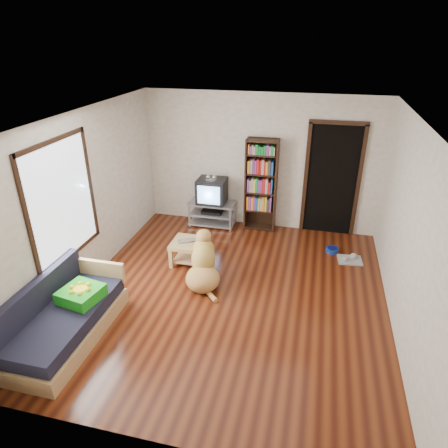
% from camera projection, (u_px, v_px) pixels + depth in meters
% --- Properties ---
extents(ground, '(5.00, 5.00, 0.00)m').
position_uv_depth(ground, '(231.00, 295.00, 5.99)').
color(ground, '#612810').
rests_on(ground, ground).
extents(ceiling, '(5.00, 5.00, 0.00)m').
position_uv_depth(ceiling, '(233.00, 119.00, 4.85)').
color(ceiling, white).
rests_on(ceiling, ground).
extents(wall_back, '(4.50, 0.00, 4.50)m').
position_uv_depth(wall_back, '(260.00, 163.00, 7.61)').
color(wall_back, silver).
rests_on(wall_back, ground).
extents(wall_front, '(4.50, 0.00, 4.50)m').
position_uv_depth(wall_front, '(165.00, 342.00, 3.24)').
color(wall_front, silver).
rests_on(wall_front, ground).
extents(wall_left, '(0.00, 5.00, 5.00)m').
position_uv_depth(wall_left, '(84.00, 201.00, 5.90)').
color(wall_left, silver).
rests_on(wall_left, ground).
extents(wall_right, '(0.00, 5.00, 5.00)m').
position_uv_depth(wall_right, '(409.00, 234.00, 4.95)').
color(wall_right, silver).
rests_on(wall_right, ground).
extents(green_cushion, '(0.55, 0.55, 0.16)m').
position_uv_depth(green_cushion, '(81.00, 294.00, 5.17)').
color(green_cushion, green).
rests_on(green_cushion, sofa).
extents(laptop, '(0.39, 0.35, 0.03)m').
position_uv_depth(laptop, '(188.00, 242.00, 6.62)').
color(laptop, white).
rests_on(laptop, coffee_table).
extents(dog_bowl, '(0.22, 0.22, 0.08)m').
position_uv_depth(dog_bowl, '(332.00, 250.00, 7.13)').
color(dog_bowl, navy).
rests_on(dog_bowl, ground).
extents(grey_rag, '(0.43, 0.35, 0.03)m').
position_uv_depth(grey_rag, '(350.00, 260.00, 6.86)').
color(grey_rag, '#A2A2A2').
rests_on(grey_rag, ground).
extents(window, '(0.03, 1.46, 1.70)m').
position_uv_depth(window, '(62.00, 201.00, 5.37)').
color(window, white).
rests_on(window, wall_left).
extents(doorway, '(1.03, 0.05, 2.19)m').
position_uv_depth(doorway, '(332.00, 178.00, 7.38)').
color(doorway, black).
rests_on(doorway, wall_back).
extents(tv_stand, '(0.90, 0.45, 0.50)m').
position_uv_depth(tv_stand, '(212.00, 213.00, 8.03)').
color(tv_stand, '#99999E').
rests_on(tv_stand, ground).
extents(crt_tv, '(0.55, 0.52, 0.58)m').
position_uv_depth(crt_tv, '(212.00, 190.00, 7.84)').
color(crt_tv, black).
rests_on(crt_tv, tv_stand).
extents(bookshelf, '(0.60, 0.30, 1.80)m').
position_uv_depth(bookshelf, '(261.00, 180.00, 7.59)').
color(bookshelf, black).
rests_on(bookshelf, ground).
extents(sofa, '(0.80, 1.80, 0.80)m').
position_uv_depth(sofa, '(64.00, 320.00, 5.07)').
color(sofa, tan).
rests_on(sofa, ground).
extents(coffee_table, '(0.55, 0.55, 0.40)m').
position_uv_depth(coffee_table, '(189.00, 248.00, 6.71)').
color(coffee_table, tan).
rests_on(coffee_table, ground).
extents(dog, '(0.63, 0.96, 0.84)m').
position_uv_depth(dog, '(203.00, 265.00, 6.16)').
color(dog, '#B67746').
rests_on(dog, ground).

